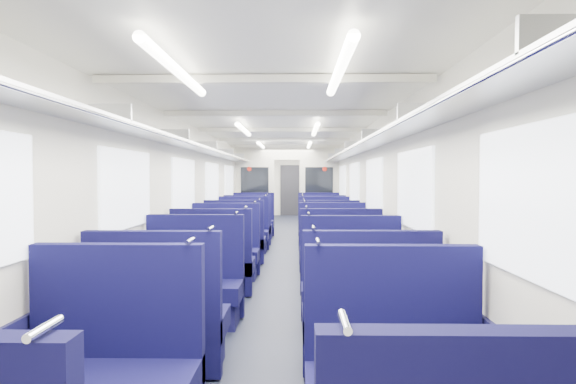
# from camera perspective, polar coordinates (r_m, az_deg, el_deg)

# --- Properties ---
(floor) EXTENTS (2.80, 18.00, 0.01)m
(floor) POSITION_cam_1_polar(r_m,az_deg,el_deg) (9.84, -0.50, -7.14)
(floor) COLOR black
(floor) RESTS_ON ground
(ceiling) EXTENTS (2.80, 18.00, 0.01)m
(ceiling) POSITION_cam_1_polar(r_m,az_deg,el_deg) (9.75, -0.50, 6.63)
(ceiling) COLOR silver
(ceiling) RESTS_ON wall_left
(wall_left) EXTENTS (0.02, 18.00, 2.35)m
(wall_left) POSITION_cam_1_polar(r_m,az_deg,el_deg) (9.86, -8.66, -0.28)
(wall_left) COLOR beige
(wall_left) RESTS_ON floor
(dado_left) EXTENTS (0.03, 17.90, 0.70)m
(dado_left) POSITION_cam_1_polar(r_m,az_deg,el_deg) (9.93, -8.55, -5.04)
(dado_left) COLOR #100F33
(dado_left) RESTS_ON floor
(wall_right) EXTENTS (0.02, 18.00, 2.35)m
(wall_right) POSITION_cam_1_polar(r_m,az_deg,el_deg) (9.79, 7.72, -0.29)
(wall_right) COLOR beige
(wall_right) RESTS_ON floor
(dado_right) EXTENTS (0.03, 17.90, 0.70)m
(dado_right) POSITION_cam_1_polar(r_m,az_deg,el_deg) (9.85, 7.61, -5.09)
(dado_right) COLOR #100F33
(dado_right) RESTS_ON floor
(wall_far) EXTENTS (2.80, 0.02, 2.35)m
(wall_far) POSITION_cam_1_polar(r_m,az_deg,el_deg) (18.72, 0.23, 0.75)
(wall_far) COLOR beige
(wall_far) RESTS_ON floor
(luggage_rack_left) EXTENTS (0.36, 17.40, 0.18)m
(luggage_rack_left) POSITION_cam_1_polar(r_m,az_deg,el_deg) (9.84, -7.60, 4.37)
(luggage_rack_left) COLOR #B2B5BA
(luggage_rack_left) RESTS_ON wall_left
(luggage_rack_right) EXTENTS (0.36, 17.40, 0.18)m
(luggage_rack_right) POSITION_cam_1_polar(r_m,az_deg,el_deg) (9.77, 6.65, 4.39)
(luggage_rack_right) COLOR #B2B5BA
(luggage_rack_right) RESTS_ON wall_right
(windows) EXTENTS (2.78, 15.60, 0.75)m
(windows) POSITION_cam_1_polar(r_m,az_deg,el_deg) (9.26, -0.58, 1.12)
(windows) COLOR white
(windows) RESTS_ON wall_left
(ceiling_fittings) EXTENTS (2.70, 16.06, 0.11)m
(ceiling_fittings) POSITION_cam_1_polar(r_m,az_deg,el_deg) (9.49, -0.55, 6.39)
(ceiling_fittings) COLOR beige
(ceiling_fittings) RESTS_ON ceiling
(end_door) EXTENTS (0.75, 0.06, 2.00)m
(end_door) POSITION_cam_1_polar(r_m,az_deg,el_deg) (18.67, 0.23, 0.21)
(end_door) COLOR black
(end_door) RESTS_ON floor
(bulkhead) EXTENTS (2.80, 0.10, 2.35)m
(bulkhead) POSITION_cam_1_polar(r_m,az_deg,el_deg) (12.82, -0.13, 0.49)
(bulkhead) COLOR beige
(bulkhead) RESTS_ON floor
(seat_2) EXTENTS (1.04, 0.58, 1.17)m
(seat_2) POSITION_cam_1_polar(r_m,az_deg,el_deg) (3.12, -20.82, -20.51)
(seat_2) COLOR #0E0C3E
(seat_2) RESTS_ON floor
(seat_3) EXTENTS (1.04, 0.58, 1.17)m
(seat_3) POSITION_cam_1_polar(r_m,az_deg,el_deg) (2.96, 13.00, -21.71)
(seat_3) COLOR #0E0C3E
(seat_3) RESTS_ON floor
(seat_4) EXTENTS (1.04, 0.58, 1.17)m
(seat_4) POSITION_cam_1_polar(r_m,az_deg,el_deg) (3.99, -15.43, -15.45)
(seat_4) COLOR #0E0C3E
(seat_4) RESTS_ON floor
(seat_5) EXTENTS (1.04, 0.58, 1.17)m
(seat_5) POSITION_cam_1_polar(r_m,az_deg,el_deg) (3.92, 9.72, -15.70)
(seat_5) COLOR #0E0C3E
(seat_5) RESTS_ON floor
(seat_6) EXTENTS (1.04, 0.58, 1.17)m
(seat_6) POSITION_cam_1_polar(r_m,az_deg,el_deg) (5.14, -11.46, -11.47)
(seat_6) COLOR #0E0C3E
(seat_6) RESTS_ON floor
(seat_7) EXTENTS (1.04, 0.58, 1.17)m
(seat_7) POSITION_cam_1_polar(r_m,az_deg,el_deg) (4.96, 7.78, -11.94)
(seat_7) COLOR #0E0C3E
(seat_7) RESTS_ON floor
(seat_8) EXTENTS (1.04, 0.58, 1.17)m
(seat_8) POSITION_cam_1_polar(r_m,az_deg,el_deg) (6.30, -9.06, -8.98)
(seat_8) COLOR #0E0C3E
(seat_8) RESTS_ON floor
(seat_9) EXTENTS (1.04, 0.58, 1.17)m
(seat_9) POSITION_cam_1_polar(r_m,az_deg,el_deg) (6.28, 6.31, -9.00)
(seat_9) COLOR #0E0C3E
(seat_9) RESTS_ON floor
(seat_10) EXTENTS (1.04, 0.58, 1.17)m
(seat_10) POSITION_cam_1_polar(r_m,az_deg,el_deg) (7.28, -7.66, -7.50)
(seat_10) COLOR #0E0C3E
(seat_10) RESTS_ON floor
(seat_11) EXTENTS (1.04, 0.58, 1.17)m
(seat_11) POSITION_cam_1_polar(r_m,az_deg,el_deg) (7.42, 5.47, -7.32)
(seat_11) COLOR #0E0C3E
(seat_11) RESTS_ON floor
(seat_12) EXTENTS (1.04, 0.58, 1.17)m
(seat_12) POSITION_cam_1_polar(r_m,az_deg,el_deg) (8.45, -6.43, -6.19)
(seat_12) COLOR #0E0C3E
(seat_12) RESTS_ON floor
(seat_13) EXTENTS (1.04, 0.58, 1.17)m
(seat_13) POSITION_cam_1_polar(r_m,az_deg,el_deg) (8.37, 4.96, -6.26)
(seat_13) COLOR #0E0C3E
(seat_13) RESTS_ON floor
(seat_14) EXTENTS (1.04, 0.58, 1.17)m
(seat_14) POSITION_cam_1_polar(r_m,az_deg,el_deg) (9.70, -5.45, -5.14)
(seat_14) COLOR #0E0C3E
(seat_14) RESTS_ON floor
(seat_15) EXTENTS (1.04, 0.58, 1.17)m
(seat_15) POSITION_cam_1_polar(r_m,az_deg,el_deg) (9.63, 4.44, -5.19)
(seat_15) COLOR #0E0C3E
(seat_15) RESTS_ON floor
(seat_16) EXTENTS (1.04, 0.58, 1.17)m
(seat_16) POSITION_cam_1_polar(r_m,az_deg,el_deg) (10.64, -4.87, -4.51)
(seat_16) COLOR #0E0C3E
(seat_16) RESTS_ON floor
(seat_17) EXTENTS (1.04, 0.58, 1.17)m
(seat_17) POSITION_cam_1_polar(r_m,az_deg,el_deg) (10.61, 4.11, -4.53)
(seat_17) COLOR #0E0C3E
(seat_17) RESTS_ON floor
(seat_18) EXTENTS (1.04, 0.58, 1.17)m
(seat_18) POSITION_cam_1_polar(r_m,az_deg,el_deg) (11.91, -4.24, -3.83)
(seat_18) COLOR #0E0C3E
(seat_18) RESTS_ON floor
(seat_19) EXTENTS (1.04, 0.58, 1.17)m
(seat_19) POSITION_cam_1_polar(r_m,az_deg,el_deg) (11.93, 3.77, -3.82)
(seat_19) COLOR #0E0C3E
(seat_19) RESTS_ON floor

